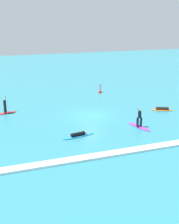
# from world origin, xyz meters

# --- Properties ---
(ground_plane) EXTENTS (120.00, 120.00, 0.00)m
(ground_plane) POSITION_xyz_m (0.00, 0.00, 0.00)
(ground_plane) COLOR teal
(ground_plane) RESTS_ON ground
(surfer_on_orange_board) EXTENTS (2.57, 1.61, 0.44)m
(surfer_on_orange_board) POSITION_xyz_m (8.86, -0.85, 0.17)
(surfer_on_orange_board) COLOR orange
(surfer_on_orange_board) RESTS_ON ground_plane
(surfer_on_red_board) EXTENTS (2.62, 1.19, 2.03)m
(surfer_on_red_board) POSITION_xyz_m (-8.74, 4.25, 0.44)
(surfer_on_red_board) COLOR red
(surfer_on_red_board) RESTS_ON ground_plane
(surfer_on_blue_board) EXTENTS (3.31, 1.18, 0.43)m
(surfer_on_blue_board) POSITION_xyz_m (-3.03, -5.33, 0.15)
(surfer_on_blue_board) COLOR #1E8CD1
(surfer_on_blue_board) RESTS_ON ground_plane
(surfer_on_purple_board) EXTENTS (1.40, 3.20, 2.11)m
(surfer_on_purple_board) POSITION_xyz_m (3.52, -4.97, 0.50)
(surfer_on_purple_board) COLOR purple
(surfer_on_purple_board) RESTS_ON ground_plane
(marker_buoy) EXTENTS (0.47, 0.47, 1.36)m
(marker_buoy) POSITION_xyz_m (5.21, 9.83, 0.20)
(marker_buoy) COLOR red
(marker_buoy) RESTS_ON ground_plane
(wave_crest) EXTENTS (24.42, 0.90, 0.18)m
(wave_crest) POSITION_xyz_m (0.00, -9.98, 0.09)
(wave_crest) COLOR white
(wave_crest) RESTS_ON ground_plane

